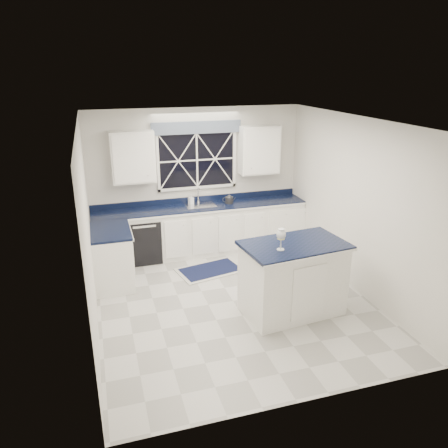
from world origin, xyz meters
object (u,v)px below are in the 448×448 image
object	(u,v)px
wine_glass	(281,235)
soap_bottle	(191,199)
kettle	(229,199)
dishwasher	(143,239)
faucet	(198,195)
island	(293,278)

from	to	relation	value
wine_glass	soap_bottle	xyz separation A→B (m)	(-0.60, 2.79, -0.25)
wine_glass	kettle	bearing A→B (deg)	87.82
wine_glass	dishwasher	bearing A→B (deg)	120.63
kettle	wine_glass	size ratio (longest dim) A/B	0.80
faucet	soap_bottle	world-z (taller)	faucet
dishwasher	kettle	size ratio (longest dim) A/B	3.44
wine_glass	soap_bottle	bearing A→B (deg)	102.07
kettle	wine_glass	distance (m)	2.62
kettle	dishwasher	bearing A→B (deg)	-160.04
dishwasher	faucet	xyz separation A→B (m)	(1.10, 0.19, 0.69)
island	faucet	bearing A→B (deg)	98.95
dishwasher	faucet	world-z (taller)	faucet
kettle	soap_bottle	size ratio (longest dim) A/B	1.31
island	wine_glass	distance (m)	0.80
dishwasher	faucet	distance (m)	1.31
faucet	kettle	size ratio (longest dim) A/B	1.27
dishwasher	faucet	size ratio (longest dim) A/B	2.72
dishwasher	island	bearing A→B (deg)	-53.54
faucet	kettle	xyz separation A→B (m)	(0.55, -0.20, -0.08)
soap_bottle	faucet	bearing A→B (deg)	6.15
faucet	island	xyz separation A→B (m)	(0.72, -2.66, -0.56)
faucet	kettle	world-z (taller)	faucet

